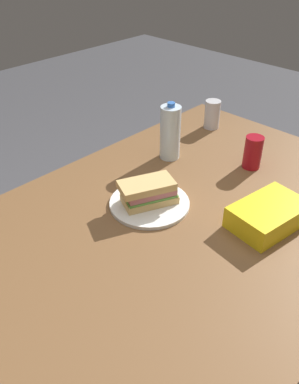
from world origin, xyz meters
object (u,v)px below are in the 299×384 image
at_px(soda_can_red, 253,152).
at_px(water_bottle_tall, 170,132).
at_px(dining_table, 150,260).
at_px(paper_plate, 150,203).
at_px(soda_can_silver, 212,114).
at_px(chip_bag, 268,215).
at_px(sandwich, 149,192).

xyz_separation_m(soda_can_red, water_bottle_tall, (0.15, -0.27, 0.04)).
distance_m(dining_table, paper_plate, 0.19).
xyz_separation_m(dining_table, soda_can_silver, (-0.71, -0.32, 0.14)).
bearing_deg(chip_bag, paper_plate, -52.62).
height_order(soda_can_red, water_bottle_tall, water_bottle_tall).
distance_m(dining_table, sandwich, 0.21).
bearing_deg(dining_table, paper_plate, -134.82).
xyz_separation_m(soda_can_red, soda_can_silver, (-0.17, -0.31, 0.00)).
height_order(dining_table, paper_plate, paper_plate).
bearing_deg(water_bottle_tall, chip_bag, 78.36).
distance_m(water_bottle_tall, soda_can_silver, 0.33).
distance_m(dining_table, water_bottle_tall, 0.52).
relative_size(dining_table, sandwich, 8.74).
bearing_deg(sandwich, soda_can_red, 166.55).
height_order(sandwich, water_bottle_tall, water_bottle_tall).
xyz_separation_m(sandwich, soda_can_silver, (-0.60, -0.20, 0.01)).
distance_m(sandwich, soda_can_red, 0.45).
bearing_deg(soda_can_red, water_bottle_tall, -59.76).
xyz_separation_m(dining_table, paper_plate, (-0.12, -0.12, 0.09)).
relative_size(dining_table, soda_can_silver, 14.72).
height_order(water_bottle_tall, soda_can_silver, water_bottle_tall).
bearing_deg(water_bottle_tall, soda_can_red, 120.24).
bearing_deg(dining_table, soda_can_red, -178.63).
height_order(paper_plate, water_bottle_tall, water_bottle_tall).
relative_size(soda_can_red, chip_bag, 0.53).
relative_size(sandwich, soda_can_silver, 1.68).
bearing_deg(soda_can_red, sandwich, -13.45).
height_order(dining_table, sandwich, sandwich).
xyz_separation_m(sandwich, water_bottle_tall, (-0.28, -0.16, 0.05)).
relative_size(sandwich, soda_can_red, 1.68).
bearing_deg(soda_can_silver, sandwich, 18.72).
bearing_deg(chip_bag, sandwich, -52.04).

